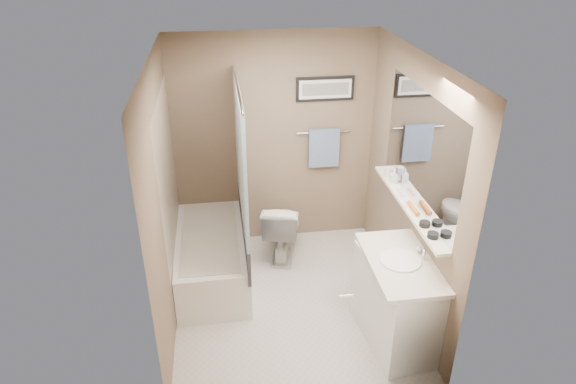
{
  "coord_description": "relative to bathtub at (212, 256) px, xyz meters",
  "views": [
    {
      "loc": [
        -0.58,
        -3.96,
        3.31
      ],
      "look_at": [
        0.0,
        0.15,
        1.15
      ],
      "focal_mm": 32.0,
      "sensor_mm": 36.0,
      "label": 1
    }
  ],
  "objects": [
    {
      "name": "mirror",
      "position": [
        1.84,
        -0.69,
        1.37
      ],
      "size": [
        0.02,
        1.6,
        1.0
      ],
      "primitive_type": "cube",
      "color": "silver",
      "rests_on": "wall_right"
    },
    {
      "name": "curtain_lower",
      "position": [
        0.35,
        -0.04,
        0.33
      ],
      "size": [
        0.03,
        1.45,
        0.36
      ],
      "primitive_type": "cube",
      "color": "#28334A",
      "rests_on": "curtain_rod"
    },
    {
      "name": "ground",
      "position": [
        0.75,
        -0.54,
        -0.25
      ],
      "size": [
        2.5,
        2.5,
        0.0
      ],
      "primitive_type": "plane",
      "color": "beige",
      "rests_on": "ground"
    },
    {
      "name": "towel_bar",
      "position": [
        1.3,
        0.68,
        1.05
      ],
      "size": [
        0.6,
        0.02,
        0.02
      ],
      "primitive_type": "cylinder",
      "rotation": [
        0.0,
        1.57,
        0.0
      ],
      "color": "silver",
      "rests_on": "wall_back"
    },
    {
      "name": "vanity",
      "position": [
        1.6,
        -1.16,
        0.15
      ],
      "size": [
        0.59,
        0.95,
        0.8
      ],
      "primitive_type": "cube",
      "rotation": [
        0.0,
        0.0,
        0.11
      ],
      "color": "white",
      "rests_on": "ground"
    },
    {
      "name": "soap_bottle",
      "position": [
        1.79,
        -0.27,
        0.93
      ],
      "size": [
        0.07,
        0.07,
        0.14
      ],
      "primitive_type": "imported",
      "rotation": [
        0.0,
        0.0,
        0.1
      ],
      "color": "#999999",
      "rests_on": "shelf"
    },
    {
      "name": "tile_surround",
      "position": [
        -0.34,
        -0.04,
        0.75
      ],
      "size": [
        0.02,
        1.55,
        2.0
      ],
      "primitive_type": "cube",
      "color": "#BAA48C",
      "rests_on": "wall_left"
    },
    {
      "name": "art_frame",
      "position": [
        1.3,
        0.69,
        1.53
      ],
      "size": [
        0.62,
        0.02,
        0.26
      ],
      "primitive_type": "cube",
      "color": "black",
      "rests_on": "wall_back"
    },
    {
      "name": "toilet",
      "position": [
        0.79,
        0.29,
        0.1
      ],
      "size": [
        0.55,
        0.76,
        0.69
      ],
      "primitive_type": "imported",
      "rotation": [
        0.0,
        0.0,
        2.89
      ],
      "color": "silver",
      "rests_on": "ground"
    },
    {
      "name": "hair_brush_front",
      "position": [
        1.79,
        -0.82,
        0.89
      ],
      "size": [
        0.04,
        0.22,
        0.04
      ],
      "primitive_type": "cylinder",
      "rotation": [
        1.57,
        0.0,
        0.0
      ],
      "color": "#C7631C",
      "rests_on": "shelf"
    },
    {
      "name": "tub_rim",
      "position": [
        0.0,
        0.0,
        0.25
      ],
      "size": [
        0.56,
        1.36,
        0.02
      ],
      "primitive_type": "cube",
      "color": "beige",
      "rests_on": "bathtub"
    },
    {
      "name": "door_handle",
      "position": [
        0.97,
        -1.73,
        0.75
      ],
      "size": [
        0.1,
        0.02,
        0.02
      ],
      "primitive_type": "cylinder",
      "rotation": [
        0.0,
        1.57,
        0.0
      ],
      "color": "silver",
      "rests_on": "door"
    },
    {
      "name": "wall_right",
      "position": [
        1.83,
        -0.54,
        0.95
      ],
      "size": [
        0.04,
        2.5,
        2.4
      ],
      "primitive_type": "cube",
      "color": "brown",
      "rests_on": "ground"
    },
    {
      "name": "candle_bowl_near",
      "position": [
        1.79,
        -1.25,
        0.89
      ],
      "size": [
        0.09,
        0.09,
        0.04
      ],
      "primitive_type": "cylinder",
      "color": "black",
      "rests_on": "shelf"
    },
    {
      "name": "art_mat",
      "position": [
        1.3,
        0.68,
        1.53
      ],
      "size": [
        0.56,
        0.0,
        0.2
      ],
      "primitive_type": "cube",
      "color": "white",
      "rests_on": "art_frame"
    },
    {
      "name": "bathtub",
      "position": [
        0.0,
        0.0,
        0.0
      ],
      "size": [
        0.73,
        1.51,
        0.5
      ],
      "primitive_type": "cube",
      "rotation": [
        0.0,
        0.0,
        0.02
      ],
      "color": "white",
      "rests_on": "ground"
    },
    {
      "name": "glass_jar",
      "position": [
        1.79,
        -0.14,
        0.92
      ],
      "size": [
        0.08,
        0.08,
        0.1
      ],
      "primitive_type": "cylinder",
      "color": "silver",
      "rests_on": "shelf"
    },
    {
      "name": "wall_left",
      "position": [
        -0.33,
        -0.54,
        0.95
      ],
      "size": [
        0.04,
        2.5,
        2.4
      ],
      "primitive_type": "cube",
      "color": "brown",
      "rests_on": "ground"
    },
    {
      "name": "towel",
      "position": [
        1.3,
        0.66,
        0.87
      ],
      "size": [
        0.34,
        0.05,
        0.44
      ],
      "primitive_type": "cube",
      "color": "#8EABCF",
      "rests_on": "towel_bar"
    },
    {
      "name": "countertop",
      "position": [
        1.59,
        -1.16,
        0.57
      ],
      "size": [
        0.54,
        0.96,
        0.04
      ],
      "primitive_type": "cube",
      "color": "beige",
      "rests_on": "vanity"
    },
    {
      "name": "wall_front",
      "position": [
        0.75,
        -1.77,
        0.95
      ],
      "size": [
        2.2,
        0.04,
        2.4
      ],
      "primitive_type": "cube",
      "color": "brown",
      "rests_on": "ground"
    },
    {
      "name": "art_image",
      "position": [
        1.3,
        0.68,
        1.53
      ],
      "size": [
        0.5,
        0.0,
        0.13
      ],
      "primitive_type": "cube",
      "color": "#595959",
      "rests_on": "art_mat"
    },
    {
      "name": "curtain_upper",
      "position": [
        0.35,
        -0.04,
        1.15
      ],
      "size": [
        0.03,
        1.45,
        1.28
      ],
      "primitive_type": "cube",
      "color": "white",
      "rests_on": "curtain_rod"
    },
    {
      "name": "curtain_rod",
      "position": [
        0.35,
        -0.04,
        1.8
      ],
      "size": [
        0.02,
        1.55,
        0.02
      ],
      "primitive_type": "cylinder",
      "rotation": [
        1.57,
        0.0,
        0.0
      ],
      "color": "silver",
      "rests_on": "wall_left"
    },
    {
      "name": "shelf",
      "position": [
        1.79,
        -0.69,
        0.85
      ],
      "size": [
        0.12,
        1.6,
        0.03
      ],
      "primitive_type": "cube",
      "color": "silver",
      "rests_on": "wall_right"
    },
    {
      "name": "wall_back",
      "position": [
        0.75,
        0.69,
        0.95
      ],
      "size": [
        2.2,
        0.04,
        2.4
      ],
      "primitive_type": "cube",
      "color": "brown",
      "rests_on": "ground"
    },
    {
      "name": "pink_comb",
      "position": [
        1.79,
        -0.49,
        0.87
      ],
      "size": [
        0.04,
        0.16,
        0.01
      ],
      "primitive_type": "cube",
      "rotation": [
        0.0,
        0.0,
        -0.03
      ],
      "color": "pink",
      "rests_on": "shelf"
    },
    {
      "name": "faucet_knob",
      "position": [
        1.78,
        -1.06,
        0.62
      ],
      "size": [
        0.05,
        0.05,
        0.05
      ],
      "primitive_type": "sphere",
      "color": "silver",
      "rests_on": "countertop"
    },
    {
      "name": "sink_basin",
      "position": [
        1.58,
        -1.16,
        0.6
      ],
      "size": [
        0.34,
        0.34,
        0.01
      ],
      "primitive_type": "cylinder",
      "color": "white",
      "rests_on": "countertop"
    },
    {
      "name": "candle_bowl_far",
      "position": [
        1.79,
        -1.08,
        0.89
      ],
      "size": [
        0.09,
        0.09,
        0.04
      ],
      "primitive_type": "cylinder",
      "color": "black",
      "rests_on": "shelf"
    },
    {
      "name": "faucet_spout",
      "position": [
        1.78,
        -1.16,
        0.64
      ],
      "size": [
        0.02,
        0.02,
        0.1
      ],
      "primitive_type": "cylinder",
      "color": "white",
      "rests_on": "countertop"
    },
    {
      "name": "door",
      "position": [
        1.3,
        -1.78,
        0.75
      ],
      "size": [
        0.8,
        0.02,
        2.0
      ],
      "primitive_type": "cube",
      "color": "silver",
      "rests_on": "wall_front"
    },
    {
      "name": "ceiling",
      "position": [
        0.75,
        -0.54,
        2.13
      ],
      "size": [
        2.2,
        2.5,
        0.04
      ],
      "primitive_type": "cube",
      "color": "white",
      "rests_on": "wall_back"
    }
  ]
}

